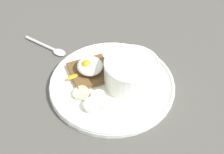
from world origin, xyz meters
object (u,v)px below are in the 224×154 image
at_px(banana_slice_front, 99,96).
at_px(banana_slice_left, 92,105).
at_px(poached_egg, 89,66).
at_px(banana_slice_back, 106,103).
at_px(spoon, 50,48).
at_px(oatmeal_bowl, 131,72).
at_px(toast_slice, 90,72).
at_px(banana_slice_right, 81,93).

relative_size(banana_slice_front, banana_slice_left, 0.75).
height_order(poached_egg, banana_slice_back, poached_egg).
bearing_deg(poached_egg, spoon, -151.17).
distance_m(banana_slice_left, banana_slice_back, 0.03).
bearing_deg(oatmeal_bowl, banana_slice_front, -73.92).
bearing_deg(toast_slice, banana_slice_front, -2.64).
height_order(banana_slice_front, banana_slice_left, banana_slice_left).
height_order(oatmeal_bowl, banana_slice_back, oatmeal_bowl).
xyz_separation_m(poached_egg, spoon, (-0.13, -0.07, -0.03)).
bearing_deg(poached_egg, banana_slice_back, 3.73).
bearing_deg(toast_slice, banana_slice_back, 3.00).
bearing_deg(oatmeal_bowl, spoon, -140.53).
bearing_deg(poached_egg, banana_slice_right, -31.94).
relative_size(poached_egg, banana_slice_left, 1.95).
relative_size(oatmeal_bowl, toast_slice, 1.25).
height_order(banana_slice_back, spoon, banana_slice_back).
height_order(oatmeal_bowl, spoon, oatmeal_bowl).
xyz_separation_m(banana_slice_left, banana_slice_right, (-0.04, -0.01, -0.00)).
height_order(banana_slice_right, spoon, banana_slice_right).
xyz_separation_m(toast_slice, spoon, (-0.13, -0.07, -0.01)).
height_order(oatmeal_bowl, poached_egg, oatmeal_bowl).
distance_m(poached_egg, banana_slice_left, 0.10).
relative_size(banana_slice_right, spoon, 0.35).
distance_m(banana_slice_front, banana_slice_right, 0.04).
xyz_separation_m(poached_egg, banana_slice_right, (0.06, -0.04, -0.02)).
bearing_deg(banana_slice_front, oatmeal_bowl, 106.08).
xyz_separation_m(toast_slice, banana_slice_right, (0.06, -0.04, 0.00)).
height_order(poached_egg, banana_slice_front, poached_egg).
bearing_deg(banana_slice_back, toast_slice, -177.00).
bearing_deg(spoon, banana_slice_back, 18.65).
relative_size(poached_egg, banana_slice_front, 2.62).
height_order(banana_slice_left, spoon, banana_slice_left).
bearing_deg(banana_slice_right, toast_slice, 147.28).
bearing_deg(banana_slice_front, toast_slice, 177.36).
relative_size(oatmeal_bowl, poached_egg, 1.40).
bearing_deg(banana_slice_right, spoon, -169.30).
distance_m(toast_slice, banana_slice_right, 0.07).
relative_size(banana_slice_front, banana_slice_back, 0.87).
xyz_separation_m(oatmeal_bowl, toast_slice, (-0.06, -0.08, -0.02)).
bearing_deg(banana_slice_left, spoon, -168.06).
bearing_deg(banana_slice_left, poached_egg, 167.16).
height_order(oatmeal_bowl, banana_slice_right, oatmeal_bowl).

